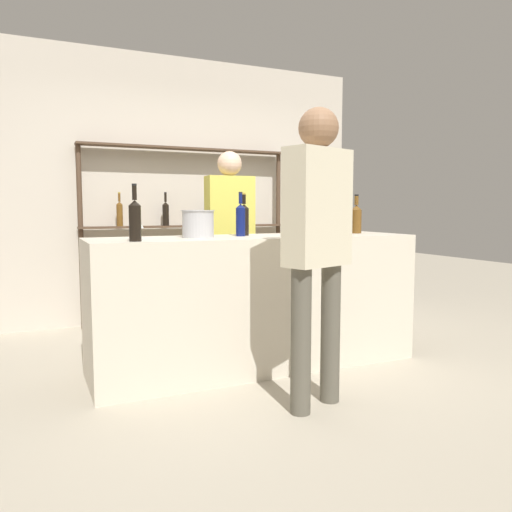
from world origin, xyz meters
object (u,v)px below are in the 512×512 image
at_px(counter_bottle_4, 356,218).
at_px(wine_glass, 138,224).
at_px(server_behind_counter, 230,228).
at_px(counter_bottle_3, 241,219).
at_px(counter_bottle_0, 342,216).
at_px(ice_bucket, 198,224).
at_px(counter_bottle_2, 135,219).
at_px(counter_bottle_1, 244,219).
at_px(customer_center, 317,232).

xyz_separation_m(counter_bottle_4, wine_glass, (-1.84, -0.13, -0.02)).
bearing_deg(counter_bottle_4, server_behind_counter, 133.07).
bearing_deg(server_behind_counter, counter_bottle_3, -14.08).
bearing_deg(counter_bottle_0, counter_bottle_3, 178.67).
xyz_separation_m(counter_bottle_3, server_behind_counter, (0.25, 0.86, -0.10)).
height_order(counter_bottle_3, counter_bottle_4, counter_bottle_3).
height_order(wine_glass, ice_bucket, ice_bucket).
relative_size(counter_bottle_2, wine_glass, 2.49).
bearing_deg(server_behind_counter, counter_bottle_2, -41.62).
relative_size(counter_bottle_1, customer_center, 0.18).
distance_m(counter_bottle_1, server_behind_counter, 0.81).
distance_m(counter_bottle_1, wine_glass, 0.87).
bearing_deg(counter_bottle_0, customer_center, -130.93).
bearing_deg(wine_glass, server_behind_counter, 43.34).
distance_m(counter_bottle_3, counter_bottle_4, 1.05).
bearing_deg(server_behind_counter, customer_center, -2.68).
distance_m(counter_bottle_3, ice_bucket, 0.35).
relative_size(counter_bottle_2, server_behind_counter, 0.21).
relative_size(counter_bottle_3, wine_glass, 2.27).
relative_size(counter_bottle_3, counter_bottle_4, 1.02).
xyz_separation_m(counter_bottle_0, ice_bucket, (-1.24, -0.02, -0.05)).
xyz_separation_m(counter_bottle_0, counter_bottle_4, (0.16, 0.03, -0.02)).
xyz_separation_m(counter_bottle_3, ice_bucket, (-0.35, -0.04, -0.03)).
bearing_deg(server_behind_counter, wine_glass, -44.40).
xyz_separation_m(counter_bottle_3, wine_glass, (-0.79, -0.12, -0.02)).
height_order(counter_bottle_0, wine_glass, counter_bottle_0).
distance_m(counter_bottle_2, wine_glass, 0.16).
bearing_deg(counter_bottle_2, counter_bottle_0, 8.24).
bearing_deg(customer_center, counter_bottle_1, -16.76).
bearing_deg(counter_bottle_3, wine_glass, -171.11).
bearing_deg(server_behind_counter, counter_bottle_1, -11.45).
distance_m(counter_bottle_1, counter_bottle_3, 0.10).
distance_m(counter_bottle_0, counter_bottle_1, 0.84).
xyz_separation_m(counter_bottle_3, customer_center, (0.10, -0.94, -0.06)).
distance_m(counter_bottle_1, ice_bucket, 0.42).
bearing_deg(counter_bottle_3, counter_bottle_4, 0.25).
bearing_deg(counter_bottle_0, wine_glass, -176.50).
xyz_separation_m(counter_bottle_4, customer_center, (-0.95, -0.94, -0.06)).
relative_size(counter_bottle_3, server_behind_counter, 0.19).
distance_m(counter_bottle_2, ice_bucket, 0.54).
height_order(counter_bottle_1, server_behind_counter, server_behind_counter).
bearing_deg(ice_bucket, counter_bottle_3, 6.56).
height_order(counter_bottle_1, wine_glass, counter_bottle_1).
height_order(counter_bottle_2, counter_bottle_4, counter_bottle_2).
distance_m(ice_bucket, customer_center, 1.00).
height_order(wine_glass, server_behind_counter, server_behind_counter).
height_order(counter_bottle_0, counter_bottle_3, counter_bottle_0).
bearing_deg(counter_bottle_4, ice_bucket, -178.18).
height_order(counter_bottle_1, counter_bottle_4, counter_bottle_1).
relative_size(ice_bucket, server_behind_counter, 0.14).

